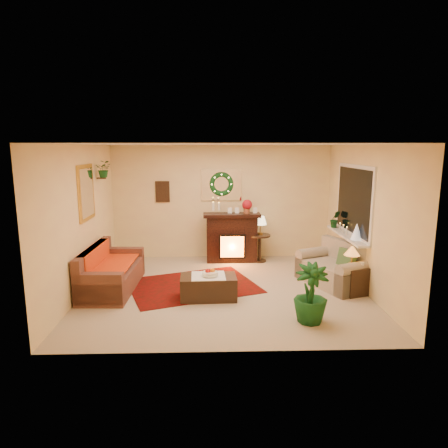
{
  "coord_description": "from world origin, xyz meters",
  "views": [
    {
      "loc": [
        -0.23,
        -6.91,
        2.56
      ],
      "look_at": [
        0.0,
        0.35,
        1.15
      ],
      "focal_mm": 32.0,
      "sensor_mm": 36.0,
      "label": 1
    }
  ],
  "objects_px": {
    "end_table_square": "(353,279)",
    "loveseat": "(334,263)",
    "sofa": "(112,266)",
    "coffee_table": "(208,287)",
    "fireplace": "(232,238)",
    "side_table_round": "(260,247)"
  },
  "relations": [
    {
      "from": "end_table_square",
      "to": "coffee_table",
      "type": "distance_m",
      "value": 2.56
    },
    {
      "from": "sofa",
      "to": "side_table_round",
      "type": "height_order",
      "value": "sofa"
    },
    {
      "from": "fireplace",
      "to": "coffee_table",
      "type": "height_order",
      "value": "fireplace"
    },
    {
      "from": "end_table_square",
      "to": "coffee_table",
      "type": "xyz_separation_m",
      "value": [
        -2.55,
        -0.14,
        -0.06
      ]
    },
    {
      "from": "end_table_square",
      "to": "coffee_table",
      "type": "relative_size",
      "value": 0.53
    },
    {
      "from": "end_table_square",
      "to": "loveseat",
      "type": "bearing_deg",
      "value": 112.41
    },
    {
      "from": "fireplace",
      "to": "loveseat",
      "type": "distance_m",
      "value": 2.46
    },
    {
      "from": "loveseat",
      "to": "coffee_table",
      "type": "xyz_separation_m",
      "value": [
        -2.35,
        -0.63,
        -0.21
      ]
    },
    {
      "from": "loveseat",
      "to": "end_table_square",
      "type": "height_order",
      "value": "loveseat"
    },
    {
      "from": "fireplace",
      "to": "loveseat",
      "type": "height_order",
      "value": "fireplace"
    },
    {
      "from": "loveseat",
      "to": "side_table_round",
      "type": "distance_m",
      "value": 2.0
    },
    {
      "from": "sofa",
      "to": "fireplace",
      "type": "height_order",
      "value": "fireplace"
    },
    {
      "from": "side_table_round",
      "to": "sofa",
      "type": "bearing_deg",
      "value": -149.62
    },
    {
      "from": "fireplace",
      "to": "coffee_table",
      "type": "bearing_deg",
      "value": -103.63
    },
    {
      "from": "side_table_round",
      "to": "coffee_table",
      "type": "relative_size",
      "value": 0.66
    },
    {
      "from": "sofa",
      "to": "loveseat",
      "type": "bearing_deg",
      "value": 3.0
    },
    {
      "from": "sofa",
      "to": "loveseat",
      "type": "height_order",
      "value": "sofa"
    },
    {
      "from": "coffee_table",
      "to": "end_table_square",
      "type": "bearing_deg",
      "value": 1.06
    },
    {
      "from": "sofa",
      "to": "coffee_table",
      "type": "xyz_separation_m",
      "value": [
        1.75,
        -0.53,
        -0.22
      ]
    },
    {
      "from": "fireplace",
      "to": "side_table_round",
      "type": "distance_m",
      "value": 0.67
    },
    {
      "from": "sofa",
      "to": "loveseat",
      "type": "distance_m",
      "value": 4.1
    },
    {
      "from": "sofa",
      "to": "end_table_square",
      "type": "distance_m",
      "value": 4.32
    }
  ]
}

